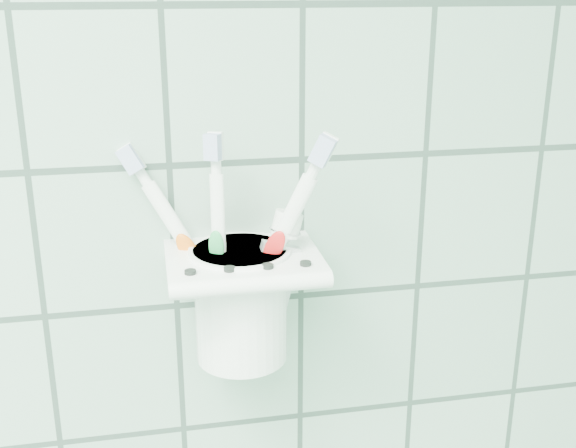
% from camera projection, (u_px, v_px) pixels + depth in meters
% --- Properties ---
extents(holder_bracket, '(0.13, 0.11, 0.04)m').
position_uv_depth(holder_bracket, '(243.00, 263.00, 0.63)').
color(holder_bracket, white).
rests_on(holder_bracket, wall_back).
extents(cup, '(0.09, 0.09, 0.11)m').
position_uv_depth(cup, '(241.00, 300.00, 0.65)').
color(cup, white).
rests_on(cup, holder_bracket).
extents(toothbrush_pink, '(0.10, 0.05, 0.21)m').
position_uv_depth(toothbrush_pink, '(250.00, 237.00, 0.63)').
color(toothbrush_pink, white).
rests_on(toothbrush_pink, cup).
extents(toothbrush_blue, '(0.02, 0.03, 0.20)m').
position_uv_depth(toothbrush_blue, '(219.00, 249.00, 0.62)').
color(toothbrush_blue, white).
rests_on(toothbrush_blue, cup).
extents(toothbrush_orange, '(0.09, 0.04, 0.22)m').
position_uv_depth(toothbrush_orange, '(222.00, 233.00, 0.63)').
color(toothbrush_orange, white).
rests_on(toothbrush_orange, cup).
extents(toothpaste_tube, '(0.06, 0.03, 0.14)m').
position_uv_depth(toothpaste_tube, '(253.00, 276.00, 0.62)').
color(toothpaste_tube, silver).
rests_on(toothpaste_tube, cup).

